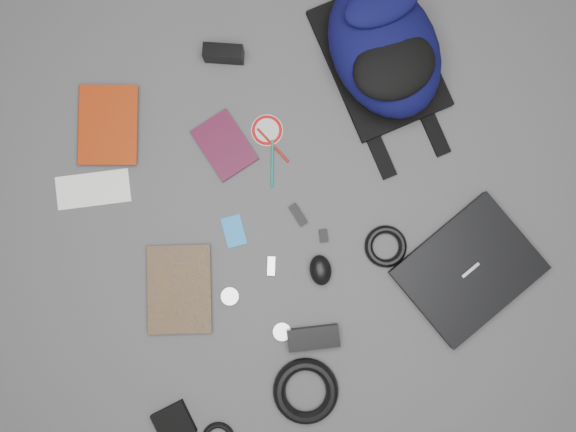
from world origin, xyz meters
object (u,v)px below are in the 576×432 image
object	(u,v)px
textbook_red	(78,125)
power_brick	(313,338)
mouse	(321,270)
comic_book	(147,290)
pouch	(174,423)
compact_camera	(224,54)
dvd_case	(225,145)
laptop	(469,270)
backpack	(384,49)

from	to	relation	value
textbook_red	power_brick	distance (m)	0.86
textbook_red	mouse	world-z (taller)	mouse
comic_book	pouch	bearing A→B (deg)	-79.47
compact_camera	power_brick	size ratio (longest dim) A/B	0.78
dvd_case	comic_book	bearing A→B (deg)	-150.86
power_brick	comic_book	bearing A→B (deg)	157.84
compact_camera	pouch	distance (m)	1.01
compact_camera	pouch	bearing A→B (deg)	-93.53
comic_book	compact_camera	xyz separation A→B (m)	(0.39, 0.55, 0.02)
power_brick	textbook_red	bearing A→B (deg)	131.73
comic_book	power_brick	distance (m)	0.47
laptop	dvd_case	bearing A→B (deg)	113.20
backpack	comic_book	size ratio (longest dim) A/B	1.81
laptop	comic_book	xyz separation A→B (m)	(-0.84, 0.22, -0.01)
laptop	backpack	bearing A→B (deg)	72.41
pouch	dvd_case	bearing A→B (deg)	62.14
mouse	pouch	size ratio (longest dim) A/B	0.89
mouse	power_brick	world-z (taller)	mouse
textbook_red	compact_camera	distance (m)	0.44
compact_camera	dvd_case	bearing A→B (deg)	-85.89
backpack	pouch	size ratio (longest dim) A/B	4.66
textbook_red	dvd_case	xyz separation A→B (m)	(0.36, -0.18, -0.01)
comic_book	power_brick	xyz separation A→B (m)	(0.39, -0.26, 0.01)
dvd_case	pouch	bearing A→B (deg)	-133.19
comic_book	dvd_case	world-z (taller)	comic_book
dvd_case	pouch	world-z (taller)	pouch
compact_camera	mouse	world-z (taller)	compact_camera
compact_camera	mouse	bearing A→B (deg)	-62.09
compact_camera	power_brick	bearing A→B (deg)	-68.61
compact_camera	pouch	size ratio (longest dim) A/B	1.17
dvd_case	mouse	xyz separation A→B (m)	(0.14, -0.41, 0.02)
comic_book	pouch	world-z (taller)	pouch
mouse	pouch	bearing A→B (deg)	-142.21
laptop	mouse	distance (m)	0.40
comic_book	power_brick	bearing A→B (deg)	-17.36
mouse	pouch	xyz separation A→B (m)	(-0.50, -0.27, -0.01)
laptop	comic_book	size ratio (longest dim) A/B	1.44
dvd_case	pouch	xyz separation A→B (m)	(-0.36, -0.67, 0.01)
backpack	comic_book	distance (m)	0.90
mouse	power_brick	distance (m)	0.18
power_brick	pouch	xyz separation A→B (m)	(-0.42, -0.10, -0.01)
comic_book	dvd_case	distance (m)	0.45
textbook_red	mouse	size ratio (longest dim) A/B	2.67
laptop	mouse	world-z (taller)	mouse
textbook_red	pouch	xyz separation A→B (m)	(0.01, -0.85, -0.00)
comic_book	compact_camera	world-z (taller)	compact_camera
laptop	textbook_red	size ratio (longest dim) A/B	1.55
backpack	power_brick	world-z (taller)	backpack
laptop	dvd_case	world-z (taller)	laptop
power_brick	backpack	bearing A→B (deg)	69.99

